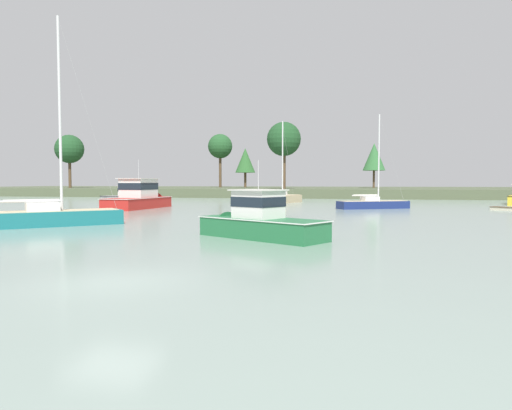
{
  "coord_description": "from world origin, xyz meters",
  "views": [
    {
      "loc": [
        6.77,
        -12.03,
        2.91
      ],
      "look_at": [
        -2.81,
        33.11,
        0.57
      ],
      "focal_mm": 32.3,
      "sensor_mm": 36.0,
      "label": 1
    }
  ],
  "objects": [
    {
      "name": "cruiser_grey",
      "position": [
        -23.66,
        47.35,
        0.52
      ],
      "size": [
        6.48,
        7.5,
        4.41
      ],
      "color": "gray",
      "rests_on": "ground"
    },
    {
      "name": "sailboat_sand",
      "position": [
        -3.03,
        50.01,
        0.27
      ],
      "size": [
        5.17,
        9.13,
        11.91
      ],
      "color": "tan",
      "rests_on": "ground"
    },
    {
      "name": "shore_tree_inland_b",
      "position": [
        -5.85,
        72.11,
        10.66
      ],
      "size": [
        6.26,
        6.26,
        12.27
      ],
      "color": "brown",
      "rests_on": "far_shore_bank"
    },
    {
      "name": "cruiser_green",
      "position": [
        1.54,
        11.44,
        0.54
      ],
      "size": [
        8.08,
        5.95,
        4.8
      ],
      "color": "#236B3D",
      "rests_on": "ground"
    },
    {
      "name": "sailboat_teal",
      "position": [
        -12.74,
        14.65,
        0.29
      ],
      "size": [
        8.19,
        7.84,
        14.39
      ],
      "color": "#196B70",
      "rests_on": "ground"
    },
    {
      "name": "shore_tree_right_mid",
      "position": [
        -16.94,
        88.12,
        7.61
      ],
      "size": [
        4.45,
        4.45,
        8.78
      ],
      "color": "brown",
      "rests_on": "far_shore_bank"
    },
    {
      "name": "mooring_buoy_white",
      "position": [
        -3.52,
        33.59,
        0.09
      ],
      "size": [
        0.49,
        0.49,
        0.54
      ],
      "color": "white",
      "rests_on": "ground"
    },
    {
      "name": "shore_tree_center_left",
      "position": [
        -51.96,
        75.06,
        9.74
      ],
      "size": [
        5.98,
        5.98,
        11.18
      ],
      "color": "brown",
      "rests_on": "far_shore_bank"
    },
    {
      "name": "cruiser_red",
      "position": [
        -16.13,
        35.3,
        0.8
      ],
      "size": [
        4.1,
        10.98,
        6.56
      ],
      "color": "#B2231E",
      "rests_on": "ground"
    },
    {
      "name": "far_shore_bank",
      "position": [
        0.0,
        89.38,
        0.8
      ],
      "size": [
        168.02,
        46.0,
        1.6
      ],
      "primitive_type": "cube",
      "color": "#4C563D",
      "rests_on": "ground"
    },
    {
      "name": "dinghy_cream",
      "position": [
        22.14,
        38.8,
        0.12
      ],
      "size": [
        3.31,
        3.09,
        0.47
      ],
      "color": "beige",
      "rests_on": "ground"
    },
    {
      "name": "ground_plane",
      "position": [
        0.0,
        0.0,
        0.0
      ],
      "size": [
        400.0,
        400.0,
        0.0
      ],
      "primitive_type": "plane",
      "color": "gray"
    },
    {
      "name": "shore_tree_left_mid",
      "position": [
        10.87,
        86.87,
        8.05
      ],
      "size": [
        4.63,
        4.63,
        9.3
      ],
      "color": "brown",
      "rests_on": "far_shore_bank"
    },
    {
      "name": "shore_tree_right",
      "position": [
        -23.33,
        90.09,
        10.96
      ],
      "size": [
        5.58,
        5.58,
        12.24
      ],
      "color": "brown",
      "rests_on": "far_shore_bank"
    },
    {
      "name": "sailboat_navy",
      "position": [
        8.84,
        39.24,
        0.24
      ],
      "size": [
        7.88,
        5.38,
        10.72
      ],
      "color": "navy",
      "rests_on": "ground"
    }
  ]
}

